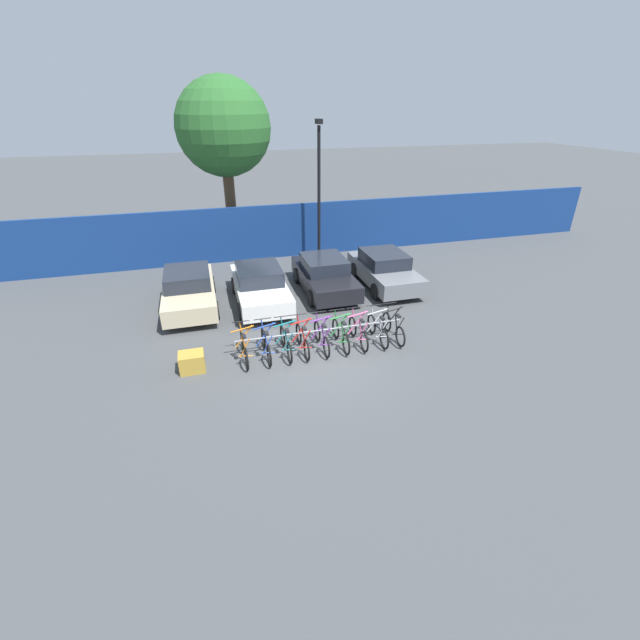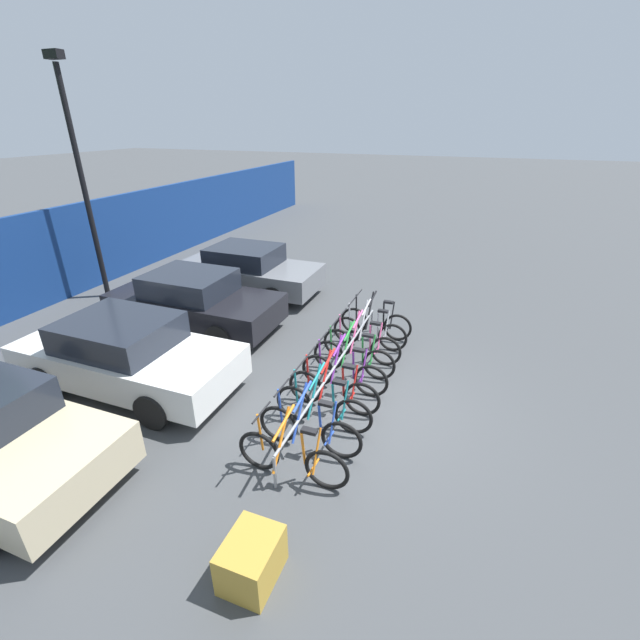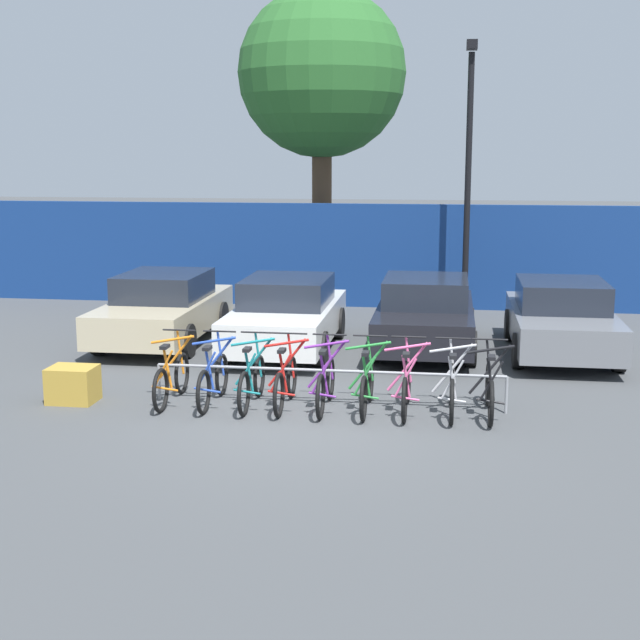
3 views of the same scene
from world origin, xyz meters
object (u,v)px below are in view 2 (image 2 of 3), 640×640
object	(u,v)px
car_black	(194,301)
bicycle_black	(376,322)
bicycle_orange	(292,457)
car_white	(127,354)
bicycle_teal	(323,407)
bicycle_blue	(309,429)
bicycle_pink	(361,345)
bicycle_silver	(370,332)
cargo_crate	(252,560)
bike_rack	(337,366)
car_grey	(248,270)
bicycle_green	(353,358)
lamp_post	(81,173)
bicycle_purple	(344,373)
bicycle_red	(333,391)

from	to	relation	value
car_black	bicycle_black	bearing A→B (deg)	-76.06
bicycle_orange	car_white	distance (m)	4.04
bicycle_teal	car_black	bearing A→B (deg)	61.66
bicycle_blue	bicycle_pink	size ratio (longest dim) A/B	1.00
bicycle_teal	bicycle_silver	xyz separation A→B (m)	(2.97, 0.00, 0.00)
bicycle_orange	cargo_crate	xyz separation A→B (m)	(-1.50, -0.19, -0.10)
bike_rack	car_grey	world-z (taller)	car_grey
bicycle_green	car_black	size ratio (longest dim) A/B	0.41
bicycle_green	car_white	world-z (taller)	car_white
car_black	lamp_post	size ratio (longest dim) A/B	0.67
bicycle_blue	car_grey	distance (m)	7.01
bicycle_silver	bicycle_black	xyz separation A→B (m)	(0.54, 0.00, 0.00)
car_white	car_black	bearing A→B (deg)	8.47
bicycle_purple	bicycle_green	size ratio (longest dim) A/B	1.00
bicycle_teal	bicycle_pink	size ratio (longest dim) A/B	1.00
lamp_post	cargo_crate	world-z (taller)	lamp_post
bicycle_black	car_grey	world-z (taller)	car_grey
bicycle_teal	car_grey	world-z (taller)	car_grey
bicycle_orange	bicycle_silver	xyz separation A→B (m)	(4.22, 0.00, 0.00)
bicycle_teal	bicycle_silver	world-z (taller)	same
bicycle_orange	bicycle_black	xyz separation A→B (m)	(4.76, 0.00, 0.00)
bike_rack	bicycle_purple	distance (m)	0.19
bicycle_silver	bicycle_black	world-z (taller)	same
bicycle_silver	car_grey	bearing A→B (deg)	64.74
bike_rack	car_white	size ratio (longest dim) A/B	1.25
bike_rack	bicycle_orange	xyz separation A→B (m)	(-2.38, -0.15, -0.12)
car_grey	lamp_post	xyz separation A→B (m)	(-1.74, 3.75, 2.75)
bicycle_purple	car_white	distance (m)	4.11
bicycle_silver	car_white	size ratio (longest dim) A/B	0.40
bicycle_red	bicycle_black	size ratio (longest dim) A/B	1.00
bike_rack	bicycle_blue	distance (m)	1.74
bicycle_pink	bicycle_black	world-z (taller)	same
bicycle_green	car_grey	bearing A→B (deg)	53.45
bike_rack	car_black	distance (m)	4.34
bicycle_purple	bicycle_pink	world-z (taller)	same
bicycle_black	bicycle_silver	bearing A→B (deg)	179.84
bike_rack	bicycle_purple	bearing A→B (deg)	-95.40
bicycle_blue	car_white	size ratio (longest dim) A/B	0.40
bicycle_pink	bike_rack	bearing A→B (deg)	175.80
car_black	cargo_crate	xyz separation A→B (m)	(-5.20, -4.47, -0.42)
bicycle_blue	car_white	bearing A→B (deg)	83.63
bicycle_green	bicycle_orange	bearing A→B (deg)	-178.95
bike_rack	cargo_crate	distance (m)	3.91
car_white	bicycle_teal	bearing A→B (deg)	-87.26
bicycle_red	bicycle_purple	distance (m)	0.61
bicycle_teal	bicycle_silver	size ratio (longest dim) A/B	1.00
bicycle_orange	bicycle_silver	world-z (taller)	same
bicycle_teal	lamp_post	size ratio (longest dim) A/B	0.28
car_grey	cargo_crate	distance (m)	8.92
bicycle_blue	car_grey	world-z (taller)	car_grey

